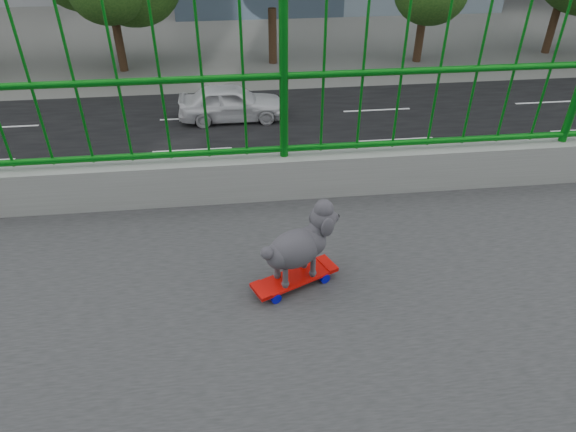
% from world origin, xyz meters
% --- Properties ---
extents(road, '(18.00, 90.00, 0.02)m').
position_xyz_m(road, '(-13.00, 0.00, 0.01)').
color(road, black).
rests_on(road, ground).
extents(skateboard, '(0.33, 0.50, 0.06)m').
position_xyz_m(skateboard, '(-0.43, 1.96, 7.05)').
color(skateboard, '#F00E08').
rests_on(skateboard, footbridge).
extents(poodle, '(0.31, 0.44, 0.39)m').
position_xyz_m(poodle, '(-0.44, 1.98, 7.28)').
color(poodle, '#2D2B30').
rests_on(poodle, skateboard).
extents(car_0, '(1.88, 4.68, 1.60)m').
position_xyz_m(car_0, '(-6.00, 7.14, 0.80)').
color(car_0, gray).
rests_on(car_0, ground).
extents(car_2, '(2.22, 4.82, 1.34)m').
position_xyz_m(car_2, '(-12.40, -5.00, 0.67)').
color(car_2, '#B10707').
rests_on(car_2, ground).
extents(car_4, '(1.77, 4.40, 1.50)m').
position_xyz_m(car_4, '(-18.80, 1.58, 0.75)').
color(car_4, silver).
rests_on(car_4, ground).
extents(car_6, '(2.26, 4.90, 1.36)m').
position_xyz_m(car_6, '(-9.20, -0.93, 0.68)').
color(car_6, silver).
rests_on(car_6, ground).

